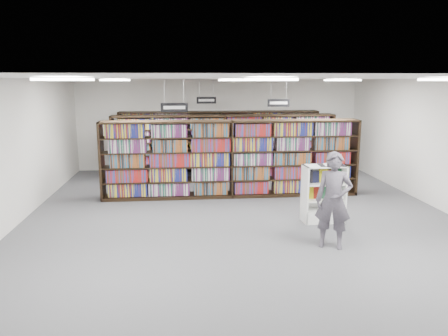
{
  "coord_description": "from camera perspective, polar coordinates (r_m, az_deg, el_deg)",
  "views": [
    {
      "loc": [
        -1.33,
        -9.65,
        3.14
      ],
      "look_at": [
        -0.35,
        0.5,
        1.1
      ],
      "focal_mm": 35.0,
      "sensor_mm": 36.0,
      "label": 1
    }
  ],
  "objects": [
    {
      "name": "troffer_front_left",
      "position": [
        6.86,
        -20.02,
        10.82
      ],
      "size": [
        0.6,
        1.2,
        0.04
      ],
      "primitive_type": "cube",
      "color": "white",
      "rests_on": "ceiling"
    },
    {
      "name": "bookshelf_row_mid",
      "position": [
        13.87,
        0.03,
        2.64
      ],
      "size": [
        7.0,
        0.6,
        2.1
      ],
      "color": "black",
      "rests_on": "floor"
    },
    {
      "name": "wall_back",
      "position": [
        15.78,
        -0.68,
        5.7
      ],
      "size": [
        10.0,
        0.1,
        3.2
      ],
      "primitive_type": "cube",
      "color": "white",
      "rests_on": "ground"
    },
    {
      "name": "bookshelf_row_near",
      "position": [
        11.91,
        0.96,
        1.2
      ],
      "size": [
        7.0,
        0.6,
        2.1
      ],
      "color": "black",
      "rests_on": "floor"
    },
    {
      "name": "aisle_sign_right",
      "position": [
        12.98,
        7.14,
        8.53
      ],
      "size": [
        0.65,
        0.02,
        0.8
      ],
      "color": "#B2B2B7",
      "rests_on": "ceiling"
    },
    {
      "name": "shopper",
      "position": [
        8.51,
        14.1,
        -4.13
      ],
      "size": [
        0.79,
        0.67,
        1.85
      ],
      "primitive_type": "imported",
      "rotation": [
        0.0,
        0.0,
        -0.4
      ],
      "color": "#514C57",
      "rests_on": "floor"
    },
    {
      "name": "troffer_back_left",
      "position": [
        11.77,
        -13.96,
        11.08
      ],
      "size": [
        0.6,
        1.2,
        0.04
      ],
      "primitive_type": "cube",
      "color": "white",
      "rests_on": "ceiling"
    },
    {
      "name": "open_book",
      "position": [
        9.95,
        13.86,
        0.51
      ],
      "size": [
        0.6,
        0.37,
        0.13
      ],
      "rotation": [
        0.0,
        0.0,
        -0.07
      ],
      "color": "black",
      "rests_on": "endcap_display"
    },
    {
      "name": "endcap_display",
      "position": [
        10.17,
        12.75,
        -4.29
      ],
      "size": [
        0.95,
        0.51,
        1.3
      ],
      "rotation": [
        0.0,
        0.0,
        0.05
      ],
      "color": "white",
      "rests_on": "floor"
    },
    {
      "name": "wall_left",
      "position": [
        10.44,
        -26.06,
        1.68
      ],
      "size": [
        0.1,
        12.0,
        3.2
      ],
      "primitive_type": "cube",
      "color": "white",
      "rests_on": "ground"
    },
    {
      "name": "bookshelf_row_far",
      "position": [
        15.55,
        -0.58,
        3.58
      ],
      "size": [
        7.0,
        0.6,
        2.1
      ],
      "color": "black",
      "rests_on": "floor"
    },
    {
      "name": "troffer_back_center",
      "position": [
        11.73,
        0.99,
        11.41
      ],
      "size": [
        0.6,
        1.2,
        0.04
      ],
      "primitive_type": "cube",
      "color": "white",
      "rests_on": "ceiling"
    },
    {
      "name": "wall_front",
      "position": [
        4.18,
        13.65,
        -10.62
      ],
      "size": [
        10.0,
        0.1,
        3.2
      ],
      "primitive_type": "cube",
      "color": "white",
      "rests_on": "ground"
    },
    {
      "name": "aisle_sign_center",
      "position": [
        14.69,
        -2.32,
        8.92
      ],
      "size": [
        0.65,
        0.02,
        0.8
      ],
      "color": "#B2B2B7",
      "rests_on": "ceiling"
    },
    {
      "name": "ceiling",
      "position": [
        9.74,
        2.35,
        11.66
      ],
      "size": [
        10.0,
        12.0,
        0.1
      ],
      "primitive_type": "cube",
      "color": "white",
      "rests_on": "wall_back"
    },
    {
      "name": "troffer_back_right",
      "position": [
        12.43,
        15.14,
        11.02
      ],
      "size": [
        0.6,
        1.2,
        0.04
      ],
      "primitive_type": "cube",
      "color": "white",
      "rests_on": "ceiling"
    },
    {
      "name": "troffer_front_center",
      "position": [
        6.78,
        5.87,
        11.43
      ],
      "size": [
        0.6,
        1.2,
        0.04
      ],
      "primitive_type": "cube",
      "color": "white",
      "rests_on": "ceiling"
    },
    {
      "name": "aisle_sign_left",
      "position": [
        10.67,
        -6.51,
        7.97
      ],
      "size": [
        0.65,
        0.02,
        0.8
      ],
      "color": "#B2B2B7",
      "rests_on": "ceiling"
    },
    {
      "name": "floor",
      "position": [
        10.23,
        2.21,
        -6.56
      ],
      "size": [
        12.0,
        12.0,
        0.0
      ],
      "primitive_type": "plane",
      "color": "#4A4A4E",
      "rests_on": "ground"
    }
  ]
}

